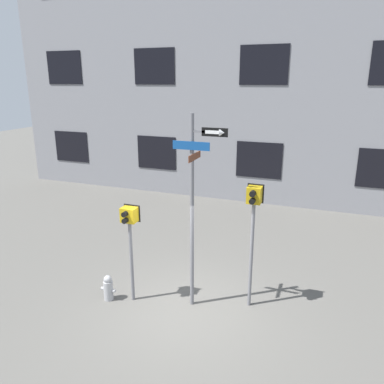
% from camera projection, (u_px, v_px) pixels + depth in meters
% --- Properties ---
extents(ground_plane, '(60.00, 60.00, 0.00)m').
position_uv_depth(ground_plane, '(185.00, 311.00, 8.71)').
color(ground_plane, '#595651').
extents(building_facade, '(24.00, 0.64, 11.49)m').
position_uv_depth(building_facade, '(265.00, 65.00, 15.02)').
color(building_facade, gray).
rests_on(building_facade, ground_plane).
extents(street_sign_pole, '(1.19, 0.70, 4.51)m').
position_uv_depth(street_sign_pole, '(194.00, 200.00, 8.23)').
color(street_sign_pole, slate).
rests_on(street_sign_pole, ground_plane).
extents(pedestrian_signal_left, '(0.41, 0.40, 2.41)m').
position_uv_depth(pedestrian_signal_left, '(130.00, 227.00, 8.63)').
color(pedestrian_signal_left, slate).
rests_on(pedestrian_signal_left, ground_plane).
extents(pedestrian_signal_right, '(0.37, 0.40, 2.97)m').
position_uv_depth(pedestrian_signal_right, '(253.00, 214.00, 8.29)').
color(pedestrian_signal_right, slate).
rests_on(pedestrian_signal_right, ground_plane).
extents(fire_hydrant, '(0.39, 0.23, 0.64)m').
position_uv_depth(fire_hydrant, '(108.00, 288.00, 9.10)').
color(fire_hydrant, '#A5A5A8').
rests_on(fire_hydrant, ground_plane).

